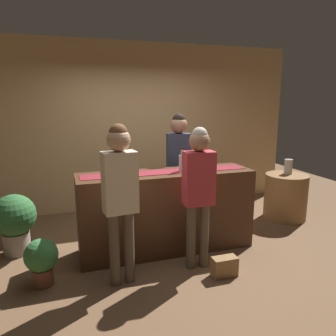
{
  "coord_description": "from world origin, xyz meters",
  "views": [
    {
      "loc": [
        -1.21,
        -3.76,
        1.92
      ],
      "look_at": [
        0.02,
        0.0,
        1.09
      ],
      "focal_mm": 34.43,
      "sensor_mm": 36.0,
      "label": 1
    }
  ],
  "objects": [
    {
      "name": "ground_plane",
      "position": [
        0.0,
        0.0,
        0.0
      ],
      "size": [
        10.0,
        10.0,
        0.0
      ],
      "primitive_type": "plane",
      "color": "brown"
    },
    {
      "name": "back_wall",
      "position": [
        0.0,
        1.9,
        1.45
      ],
      "size": [
        6.0,
        0.12,
        2.9
      ],
      "primitive_type": "cube",
      "color": "tan",
      "rests_on": "ground"
    },
    {
      "name": "bar_counter",
      "position": [
        0.0,
        0.0,
        0.52
      ],
      "size": [
        2.22,
        0.6,
        1.04
      ],
      "primitive_type": "cube",
      "color": "#472B19",
      "rests_on": "ground"
    },
    {
      "name": "counter_runner_cloth",
      "position": [
        0.0,
        0.0,
        1.04
      ],
      "size": [
        2.11,
        0.28,
        0.01
      ],
      "primitive_type": "cube",
      "color": "maroon",
      "rests_on": "bar_counter"
    },
    {
      "name": "wine_bottle_amber",
      "position": [
        0.55,
        0.01,
        1.15
      ],
      "size": [
        0.07,
        0.07,
        0.3
      ],
      "color": "brown",
      "rests_on": "bar_counter"
    },
    {
      "name": "wine_bottle_clear",
      "position": [
        0.19,
        -0.04,
        1.15
      ],
      "size": [
        0.07,
        0.07,
        0.3
      ],
      "color": "#B2C6C1",
      "rests_on": "bar_counter"
    },
    {
      "name": "wine_glass_near_customer",
      "position": [
        0.38,
        -0.08,
        1.14
      ],
      "size": [
        0.07,
        0.07,
        0.14
      ],
      "color": "silver",
      "rests_on": "bar_counter"
    },
    {
      "name": "wine_glass_mid_counter",
      "position": [
        -0.4,
        -0.01,
        1.14
      ],
      "size": [
        0.07,
        0.07,
        0.14
      ],
      "color": "silver",
      "rests_on": "bar_counter"
    },
    {
      "name": "bartender",
      "position": [
        0.38,
        0.58,
        1.08
      ],
      "size": [
        0.37,
        0.26,
        1.74
      ],
      "rotation": [
        0.0,
        0.0,
        2.96
      ],
      "color": "#26262B",
      "rests_on": "ground"
    },
    {
      "name": "customer_sipping",
      "position": [
        0.2,
        -0.56,
        1.01
      ],
      "size": [
        0.35,
        0.23,
        1.64
      ],
      "rotation": [
        0.0,
        0.0,
        -0.06
      ],
      "color": "brown",
      "rests_on": "ground"
    },
    {
      "name": "customer_browsing",
      "position": [
        -0.69,
        -0.63,
        1.05
      ],
      "size": [
        0.36,
        0.24,
        1.7
      ],
      "rotation": [
        0.0,
        0.0,
        0.11
      ],
      "color": "brown",
      "rests_on": "ground"
    },
    {
      "name": "round_side_table",
      "position": [
        2.21,
        0.46,
        0.37
      ],
      "size": [
        0.68,
        0.68,
        0.74
      ],
      "primitive_type": "cylinder",
      "color": "olive",
      "rests_on": "ground"
    },
    {
      "name": "vase_on_side_table",
      "position": [
        2.26,
        0.51,
        0.86
      ],
      "size": [
        0.13,
        0.13,
        0.24
      ],
      "primitive_type": "cylinder",
      "color": "#B7B2A8",
      "rests_on": "round_side_table"
    },
    {
      "name": "potted_plant_tall",
      "position": [
        -1.85,
        0.46,
        0.45
      ],
      "size": [
        0.53,
        0.53,
        0.78
      ],
      "color": "#9E9389",
      "rests_on": "ground"
    },
    {
      "name": "potted_plant_small",
      "position": [
        -1.51,
        -0.41,
        0.29
      ],
      "size": [
        0.35,
        0.35,
        0.51
      ],
      "color": "brown",
      "rests_on": "ground"
    },
    {
      "name": "handbag",
      "position": [
        0.41,
        -0.85,
        0.11
      ],
      "size": [
        0.28,
        0.14,
        0.22
      ],
      "primitive_type": "cube",
      "color": "olive",
      "rests_on": "ground"
    }
  ]
}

